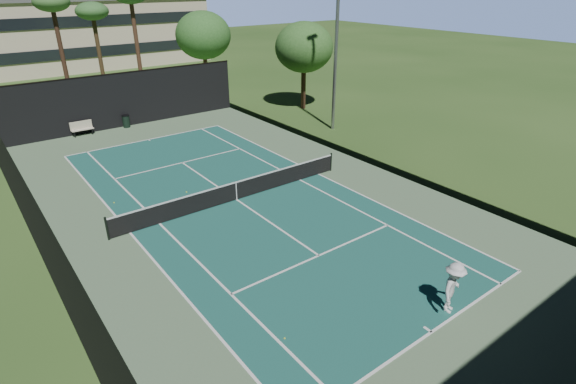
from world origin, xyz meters
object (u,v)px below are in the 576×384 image
Objects in this scene: tennis_net at (236,190)px; player at (453,288)px; trash_bin at (126,121)px; tennis_ball_d at (114,203)px; park_bench at (82,128)px; tennis_ball_b at (187,192)px; tennis_ball_a at (285,338)px; tennis_ball_c at (221,189)px.

player is (1.35, -11.58, 0.38)m from tennis_net.
trash_bin is at bearing 90.65° from tennis_net.
tennis_ball_d is 12.45m from park_bench.
park_bench is at bearing 97.26° from tennis_ball_b.
tennis_net is at bearing -33.60° from tennis_ball_d.
tennis_net is 15.70m from trash_bin.
tennis_net reaches higher than tennis_ball_b.
tennis_ball_b is at bearing 82.46° from player.
park_bench is at bearing 102.05° from tennis_net.
tennis_net is at bearing 67.26° from tennis_ball_a.
park_bench is (-3.35, 15.71, -0.01)m from tennis_net.
tennis_ball_a is at bearing -98.46° from trash_bin.
tennis_ball_c is at bearing -89.37° from trash_bin.
tennis_ball_a is at bearing -91.24° from park_bench.
tennis_ball_b is (-3.00, 13.93, -0.90)m from player.
player is 31.87× the size of tennis_ball_a.
tennis_net is at bearing -54.88° from tennis_ball_b.
tennis_ball_c is (1.63, -0.81, -0.01)m from tennis_ball_b.
player is 13.22m from tennis_ball_c.
player is 14.27m from tennis_ball_b.
player is 32.25× the size of tennis_ball_c.
tennis_ball_c is 0.04× the size of park_bench.
tennis_net is 183.19× the size of tennis_ball_d.
park_bench is at bearing 103.23° from tennis_ball_c.
tennis_ball_a is at bearing -109.67° from tennis_ball_c.
tennis_ball_a is 11.51m from tennis_ball_c.
park_bench is (1.75, 12.32, 0.51)m from tennis_ball_d.
trash_bin is (3.72, 24.99, 0.45)m from tennis_ball_a.
tennis_ball_d is at bearing -98.08° from park_bench.
tennis_net is 222.48× the size of tennis_ball_c.
tennis_ball_a is at bearing -100.90° from tennis_ball_b.
park_bench is (0.54, 25.00, 0.52)m from tennis_ball_a.
tennis_net is at bearing 76.95° from player.
park_bench is at bearing 80.08° from player.
tennis_ball_a is 0.06× the size of trash_bin.
park_bench is at bearing 88.76° from tennis_ball_a.
tennis_ball_a is (-5.24, 2.28, -0.91)m from player.
tennis_net is 6.15m from tennis_ball_d.
tennis_ball_a is 11.86m from tennis_ball_b.
tennis_ball_b is 1.27× the size of tennis_ball_c.
tennis_ball_a is at bearing -112.74° from tennis_net.
player is at bearing -80.22° from park_bench.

